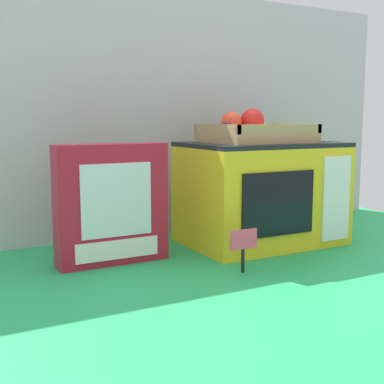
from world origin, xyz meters
name	(u,v)px	position (x,y,z in m)	size (l,w,h in m)	color
ground_plane	(206,248)	(0.00, 0.00, 0.00)	(1.70, 1.70, 0.00)	#219E54
display_back_panel	(166,114)	(0.00, 0.25, 0.36)	(1.61, 0.03, 0.72)	#B7BABF
toy_microwave	(261,193)	(0.17, -0.02, 0.14)	(0.42, 0.29, 0.28)	yellow
food_groups_crate	(253,132)	(0.14, 0.00, 0.31)	(0.27, 0.22, 0.09)	tan
cookie_set_box	(112,204)	(-0.27, -0.02, 0.14)	(0.27, 0.07, 0.29)	#B2192D
price_sign	(243,244)	(-0.04, -0.23, 0.07)	(0.07, 0.01, 0.10)	black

